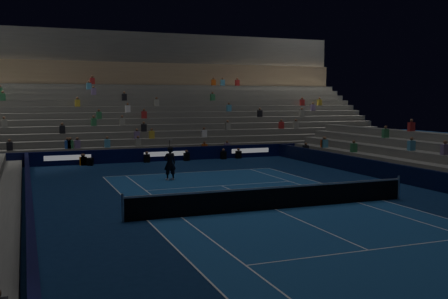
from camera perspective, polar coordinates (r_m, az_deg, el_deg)
ground at (r=22.19m, az=5.60°, el=-6.55°), size 90.00×90.00×0.00m
court_surface at (r=22.19m, az=5.60°, el=-6.54°), size 10.97×23.77×0.01m
sponsor_barrier_far at (r=39.34m, az=-6.55°, el=-0.53°), size 44.00×0.25×1.00m
sponsor_barrier_west at (r=19.82m, az=-20.53°, el=-6.87°), size 0.25×37.00×1.00m
grandstand_main at (r=48.30m, az=-9.39°, el=3.98°), size 44.00×15.20×11.20m
tennis_net at (r=22.09m, az=5.62°, el=-5.27°), size 12.90×0.10×1.10m
tennis_player at (r=29.97m, az=-5.96°, el=-1.51°), size 0.73×0.49×1.95m
broadcast_camera at (r=37.64m, az=-14.44°, el=-1.28°), size 0.54×0.91×0.54m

